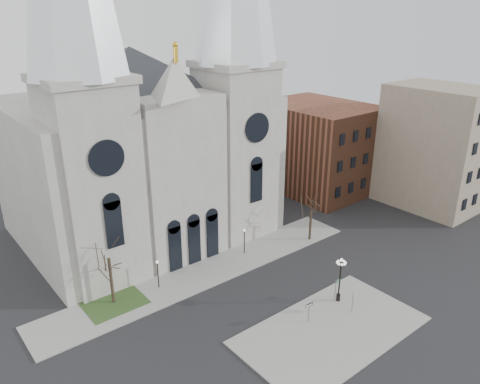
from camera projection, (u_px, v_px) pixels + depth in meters
ground at (272, 318)px, 45.88m from camera, size 160.00×160.00×0.00m
sidewalk_near at (331, 330)px, 44.00m from camera, size 18.00×10.00×0.14m
sidewalk_far at (207, 271)px, 53.80m from camera, size 40.00×6.00×0.14m
grass_patch at (114, 302)px, 48.08m from camera, size 6.00×5.00×0.18m
cathedral at (145, 96)px, 55.57m from camera, size 33.00×26.66×54.00m
bg_building_brick at (316, 147)px, 76.74m from camera, size 14.00×18.00×14.00m
bg_building_tan at (435, 148)px, 69.12m from camera, size 10.00×14.00×18.00m
tree_left at (108, 256)px, 46.05m from camera, size 3.20×3.20×7.50m
tree_right at (311, 209)px, 59.51m from camera, size 3.20×3.20×6.00m
ped_lamp_left at (158, 270)px, 49.82m from camera, size 0.32×0.32×3.26m
ped_lamp_right at (244, 237)px, 56.84m from camera, size 0.32×0.32×3.26m
stop_sign at (353, 298)px, 46.06m from camera, size 0.77×0.24×2.19m
globe_lamp at (340, 274)px, 47.18m from camera, size 1.07×1.07×4.95m
one_way_sign at (309, 309)px, 44.55m from camera, size 0.95×0.09×2.17m
street_name_sign at (336, 287)px, 48.30m from camera, size 0.69×0.18×2.18m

